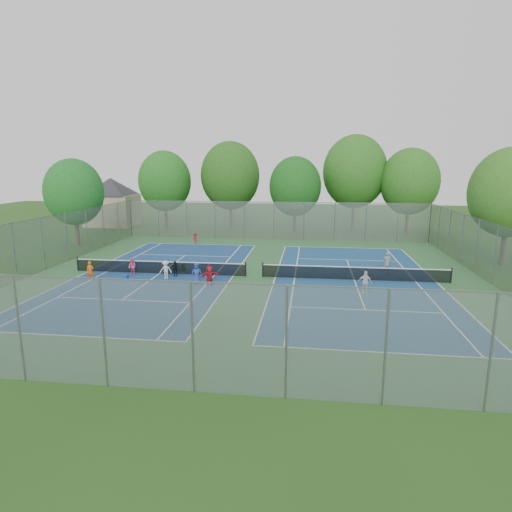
{
  "coord_description": "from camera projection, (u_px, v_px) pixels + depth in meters",
  "views": [
    {
      "loc": [
        3.89,
        -29.28,
        7.77
      ],
      "look_at": [
        0.0,
        1.0,
        1.3
      ],
      "focal_mm": 30.0,
      "sensor_mm": 36.0,
      "label": 1
    }
  ],
  "objects": [
    {
      "name": "house",
      "position": [
        111.0,
        193.0,
        55.66
      ],
      "size": [
        11.03,
        11.03,
        7.3
      ],
      "color": "#B7A88C",
      "rests_on": "ground"
    },
    {
      "name": "fence_west",
      "position": [
        43.0,
        244.0,
        32.09
      ],
      "size": [
        0.1,
        32.0,
        4.0
      ],
      "primitive_type": "cube",
      "rotation": [
        0.0,
        0.0,
        1.57
      ],
      "color": "gray",
      "rests_on": "ground"
    },
    {
      "name": "student_a",
      "position": [
        90.0,
        271.0,
        29.38
      ],
      "size": [
        0.52,
        0.37,
        1.34
      ],
      "primitive_type": "imported",
      "rotation": [
        0.0,
        0.0,
        0.1
      ],
      "color": "orange",
      "rests_on": "ground"
    },
    {
      "name": "tennis_ball_0",
      "position": [
        158.0,
        302.0,
        24.81
      ],
      "size": [
        0.07,
        0.07,
        0.07
      ],
      "primitive_type": "sphere",
      "color": "#CDF238",
      "rests_on": "ground"
    },
    {
      "name": "instructor",
      "position": [
        387.0,
        263.0,
        31.33
      ],
      "size": [
        0.63,
        0.46,
        1.6
      ],
      "primitive_type": "imported",
      "rotation": [
        0.0,
        0.0,
        3.28
      ],
      "color": "gray",
      "rests_on": "ground"
    },
    {
      "name": "tennis_ball_1",
      "position": [
        171.0,
        294.0,
        26.35
      ],
      "size": [
        0.07,
        0.07,
        0.07
      ],
      "primitive_type": "sphere",
      "color": "#D9F438",
      "rests_on": "ground"
    },
    {
      "name": "fence_north",
      "position": [
        274.0,
        221.0,
        45.62
      ],
      "size": [
        32.0,
        0.1,
        4.0
      ],
      "primitive_type": "cube",
      "color": "gray",
      "rests_on": "ground"
    },
    {
      "name": "student_e",
      "position": [
        197.0,
        274.0,
        28.5
      ],
      "size": [
        0.82,
        0.67,
        1.44
      ],
      "primitive_type": "imported",
      "rotation": [
        0.0,
        0.0,
        0.36
      ],
      "color": "#284494",
      "rests_on": "ground"
    },
    {
      "name": "ground",
      "position": [
        254.0,
        277.0,
        30.51
      ],
      "size": [
        120.0,
        120.0,
        0.0
      ],
      "primitive_type": "plane",
      "color": "#234C17",
      "rests_on": "ground"
    },
    {
      "name": "court_left",
      "position": [
        160.0,
        273.0,
        31.38
      ],
      "size": [
        10.97,
        23.77,
        0.01
      ],
      "primitive_type": "cube",
      "color": "navy",
      "rests_on": "court_pad"
    },
    {
      "name": "tennis_ball_10",
      "position": [
        90.0,
        283.0,
        28.83
      ],
      "size": [
        0.07,
        0.07,
        0.07
      ],
      "primitive_type": "sphere",
      "color": "gold",
      "rests_on": "ground"
    },
    {
      "name": "tree_nl",
      "position": [
        230.0,
        176.0,
        52.21
      ],
      "size": [
        7.2,
        7.2,
        10.69
      ],
      "color": "#443326",
      "rests_on": "ground"
    },
    {
      "name": "tennis_ball_2",
      "position": [
        97.0,
        276.0,
        30.47
      ],
      "size": [
        0.07,
        0.07,
        0.07
      ],
      "primitive_type": "sphere",
      "color": "#A5C22D",
      "rests_on": "ground"
    },
    {
      "name": "student_f",
      "position": [
        210.0,
        276.0,
        27.93
      ],
      "size": [
        1.36,
        1.09,
        1.45
      ],
      "primitive_type": "imported",
      "rotation": [
        0.0,
        0.0,
        0.58
      ],
      "color": "red",
      "rests_on": "ground"
    },
    {
      "name": "tennis_ball_9",
      "position": [
        193.0,
        302.0,
        24.68
      ],
      "size": [
        0.07,
        0.07,
        0.07
      ],
      "primitive_type": "sphere",
      "color": "#D4E735",
      "rests_on": "ground"
    },
    {
      "name": "tree_side_e",
      "position": [
        510.0,
        193.0,
        32.77
      ],
      "size": [
        6.0,
        6.0,
        9.2
      ],
      "color": "#443326",
      "rests_on": "ground"
    },
    {
      "name": "tree_ne",
      "position": [
        410.0,
        182.0,
        48.74
      ],
      "size": [
        6.6,
        6.6,
        9.77
      ],
      "color": "#443326",
      "rests_on": "ground"
    },
    {
      "name": "student_b",
      "position": [
        132.0,
        267.0,
        30.9
      ],
      "size": [
        0.73,
        0.66,
        1.22
      ],
      "primitive_type": "imported",
      "rotation": [
        0.0,
        0.0,
        -0.43
      ],
      "color": "#E55989",
      "rests_on": "ground"
    },
    {
      "name": "teen_court_b",
      "position": [
        365.0,
        282.0,
        26.33
      ],
      "size": [
        0.91,
        0.55,
        1.44
      ],
      "primitive_type": "imported",
      "rotation": [
        0.0,
        0.0,
        -0.25
      ],
      "color": "silver",
      "rests_on": "ground"
    },
    {
      "name": "ball_crate",
      "position": [
        125.0,
        277.0,
        29.89
      ],
      "size": [
        0.36,
        0.36,
        0.29
      ],
      "primitive_type": "cube",
      "rotation": [
        0.0,
        0.0,
        -0.04
      ],
      "color": "#173DB0",
      "rests_on": "ground"
    },
    {
      "name": "tennis_ball_5",
      "position": [
        127.0,
        280.0,
        29.37
      ],
      "size": [
        0.07,
        0.07,
        0.07
      ],
      "primitive_type": "sphere",
      "color": "#BFE836",
      "rests_on": "ground"
    },
    {
      "name": "tree_nw",
      "position": [
        165.0,
        181.0,
        52.38
      ],
      "size": [
        6.4,
        6.4,
        9.58
      ],
      "color": "#443326",
      "rests_on": "ground"
    },
    {
      "name": "tree_nc",
      "position": [
        295.0,
        186.0,
        49.51
      ],
      "size": [
        6.0,
        6.0,
        8.85
      ],
      "color": "#443326",
      "rests_on": "ground"
    },
    {
      "name": "fence_south",
      "position": [
        192.0,
        338.0,
        14.57
      ],
      "size": [
        32.0,
        0.1,
        4.0
      ],
      "primitive_type": "cube",
      "color": "gray",
      "rests_on": "ground"
    },
    {
      "name": "ball_hopper",
      "position": [
        184.0,
        267.0,
        32.12
      ],
      "size": [
        0.37,
        0.37,
        0.63
      ],
      "primitive_type": "cube",
      "rotation": [
        0.0,
        0.0,
        0.15
      ],
      "color": "#227C2F",
      "rests_on": "ground"
    },
    {
      "name": "court_right",
      "position": [
        354.0,
        280.0,
        29.63
      ],
      "size": [
        10.97,
        23.77,
        0.01
      ],
      "primitive_type": "cube",
      "color": "navy",
      "rests_on": "court_pad"
    },
    {
      "name": "tennis_ball_7",
      "position": [
        87.0,
        290.0,
        27.15
      ],
      "size": [
        0.07,
        0.07,
        0.07
      ],
      "primitive_type": "sphere",
      "color": "#EBF438",
      "rests_on": "ground"
    },
    {
      "name": "child_far_baseline",
      "position": [
        196.0,
        238.0,
        43.31
      ],
      "size": [
        0.82,
        0.66,
        1.1
      ],
      "primitive_type": "imported",
      "rotation": [
        0.0,
        0.0,
        2.72
      ],
      "color": "#A5171C",
      "rests_on": "ground"
    },
    {
      "name": "court_pad",
      "position": [
        254.0,
        277.0,
        30.5
      ],
      "size": [
        32.0,
        32.0,
        0.01
      ],
      "primitive_type": "cube",
      "color": "#2D6035",
      "rests_on": "ground"
    },
    {
      "name": "tennis_ball_3",
      "position": [
        89.0,
        291.0,
        26.93
      ],
      "size": [
        0.07,
        0.07,
        0.07
      ],
      "primitive_type": "sphere",
      "color": "#B1D531",
      "rests_on": "ground"
    },
    {
      "name": "tree_nr",
      "position": [
        355.0,
        172.0,
        51.21
      ],
      "size": [
        7.6,
        7.6,
        11.42
      ],
      "color": "#443326",
      "rests_on": "ground"
    },
    {
      "name": "student_c",
      "position": [
        166.0,
        270.0,
        29.81
      ],
      "size": [
        0.88,
        0.56,
        1.3
      ],
      "primitive_type": "imported",
      "rotation": [
        0.0,
        0.0,
        0.1
      ],
      "color": "silver",
      "rests_on": "ground"
    },
    {
      "name": "student_d",
      "position": [
        175.0,
        269.0,
        30.51
      ],
      "size": [
        0.7,
        0.4,
        1.12
      ],
      "primitive_type": "imported",
      "rotation": [
        0.0,
        0.0,
        0.21
      ],
      "color": "black",
      "rests_on": "ground"
    },
    {
      "name": "tree_side_w",
      "position": [
        74.0,
        192.0,
        41.49
      ],
      "size": [
        5.6,
        5.6,
        8.47
      ],
      "color": "#443326",
      "rests_on": "ground"
    },
    {
      "name": "tennis_ball_4",
      "position": [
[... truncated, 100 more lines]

